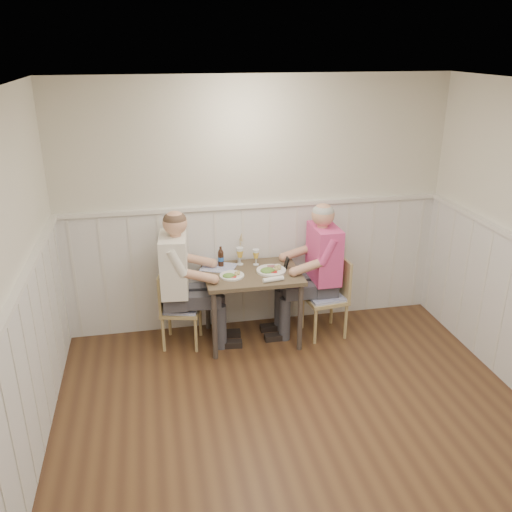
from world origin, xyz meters
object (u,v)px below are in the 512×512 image
(dining_table, at_px, (252,281))
(chair_right, at_px, (329,293))
(man_in_pink, at_px, (319,279))
(diner_cream, at_px, (180,290))
(beer_bottle, at_px, (221,258))
(grass_vase, at_px, (239,249))
(chair_left, at_px, (176,305))

(dining_table, relative_size, chair_right, 1.12)
(man_in_pink, xyz_separation_m, diner_cream, (-1.42, -0.01, 0.00))
(dining_table, bearing_deg, chair_right, -2.20)
(beer_bottle, relative_size, grass_vase, 0.65)
(dining_table, bearing_deg, diner_cream, 177.97)
(grass_vase, bearing_deg, beer_bottle, -160.26)
(chair_left, bearing_deg, grass_vase, 18.10)
(chair_left, bearing_deg, beer_bottle, 17.40)
(beer_bottle, distance_m, grass_vase, 0.22)
(beer_bottle, bearing_deg, dining_table, -36.78)
(dining_table, relative_size, diner_cream, 0.66)
(chair_right, xyz_separation_m, man_in_pink, (-0.10, 0.07, 0.14))
(diner_cream, height_order, beer_bottle, diner_cream)
(dining_table, bearing_deg, chair_left, 175.53)
(dining_table, height_order, chair_left, chair_left)
(man_in_pink, distance_m, beer_bottle, 1.03)
(grass_vase, bearing_deg, man_in_pink, -17.49)
(dining_table, height_order, man_in_pink, man_in_pink)
(man_in_pink, relative_size, grass_vase, 4.36)
(diner_cream, distance_m, beer_bottle, 0.53)
(chair_left, height_order, diner_cream, diner_cream)
(diner_cream, xyz_separation_m, beer_bottle, (0.43, 0.18, 0.24))
(beer_bottle, bearing_deg, chair_left, -162.60)
(chair_right, height_order, beer_bottle, beer_bottle)
(diner_cream, distance_m, grass_vase, 0.74)
(chair_left, relative_size, grass_vase, 2.43)
(chair_right, distance_m, chair_left, 1.57)
(diner_cream, bearing_deg, chair_right, -2.12)
(chair_right, height_order, chair_left, chair_right)
(chair_left, height_order, beer_bottle, beer_bottle)
(man_in_pink, bearing_deg, dining_table, -177.25)
(chair_right, relative_size, man_in_pink, 0.59)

